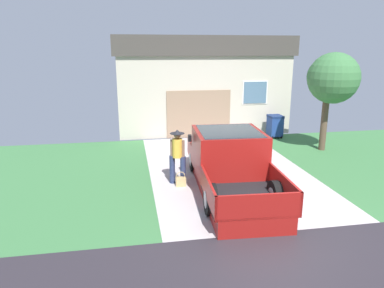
{
  "coord_description": "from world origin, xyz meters",
  "views": [
    {
      "loc": [
        -3.18,
        -6.77,
        3.99
      ],
      "look_at": [
        -1.4,
        3.17,
        1.29
      ],
      "focal_mm": 33.22,
      "sensor_mm": 36.0,
      "label": 1
    }
  ],
  "objects_px": {
    "person_with_hat": "(177,155)",
    "wheeled_trash_bin": "(275,125)",
    "pickup_truck": "(228,162)",
    "front_yard_tree": "(331,78)",
    "handbag": "(181,181)",
    "house_with_garage": "(196,81)"
  },
  "relations": [
    {
      "from": "pickup_truck",
      "to": "wheeled_trash_bin",
      "type": "height_order",
      "value": "pickup_truck"
    },
    {
      "from": "house_with_garage",
      "to": "handbag",
      "type": "bearing_deg",
      "value": -103.44
    },
    {
      "from": "person_with_hat",
      "to": "wheeled_trash_bin",
      "type": "xyz_separation_m",
      "value": [
        5.28,
        5.07,
        -0.34
      ]
    },
    {
      "from": "person_with_hat",
      "to": "handbag",
      "type": "bearing_deg",
      "value": -51.5
    },
    {
      "from": "person_with_hat",
      "to": "wheeled_trash_bin",
      "type": "relative_size",
      "value": 1.62
    },
    {
      "from": "pickup_truck",
      "to": "handbag",
      "type": "height_order",
      "value": "pickup_truck"
    },
    {
      "from": "handbag",
      "to": "house_with_garage",
      "type": "xyz_separation_m",
      "value": [
        2.17,
        9.08,
        2.18
      ]
    },
    {
      "from": "person_with_hat",
      "to": "wheeled_trash_bin",
      "type": "bearing_deg",
      "value": 67.59
    },
    {
      "from": "person_with_hat",
      "to": "house_with_garage",
      "type": "height_order",
      "value": "house_with_garage"
    },
    {
      "from": "person_with_hat",
      "to": "wheeled_trash_bin",
      "type": "distance_m",
      "value": 7.32
    },
    {
      "from": "handbag",
      "to": "front_yard_tree",
      "type": "distance_m",
      "value": 7.41
    },
    {
      "from": "person_with_hat",
      "to": "front_yard_tree",
      "type": "xyz_separation_m",
      "value": [
        6.36,
        2.54,
        2.0
      ]
    },
    {
      "from": "front_yard_tree",
      "to": "wheeled_trash_bin",
      "type": "distance_m",
      "value": 3.61
    },
    {
      "from": "pickup_truck",
      "to": "front_yard_tree",
      "type": "relative_size",
      "value": 1.42
    },
    {
      "from": "pickup_truck",
      "to": "handbag",
      "type": "distance_m",
      "value": 1.54
    },
    {
      "from": "pickup_truck",
      "to": "wheeled_trash_bin",
      "type": "bearing_deg",
      "value": 58.84
    },
    {
      "from": "pickup_truck",
      "to": "person_with_hat",
      "type": "distance_m",
      "value": 1.54
    },
    {
      "from": "house_with_garage",
      "to": "person_with_hat",
      "type": "bearing_deg",
      "value": -104.13
    },
    {
      "from": "handbag",
      "to": "wheeled_trash_bin",
      "type": "relative_size",
      "value": 0.43
    },
    {
      "from": "house_with_garage",
      "to": "front_yard_tree",
      "type": "xyz_separation_m",
      "value": [
        4.13,
        -6.32,
        0.58
      ]
    },
    {
      "from": "person_with_hat",
      "to": "wheeled_trash_bin",
      "type": "height_order",
      "value": "person_with_hat"
    },
    {
      "from": "person_with_hat",
      "to": "front_yard_tree",
      "type": "relative_size",
      "value": 0.43
    }
  ]
}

